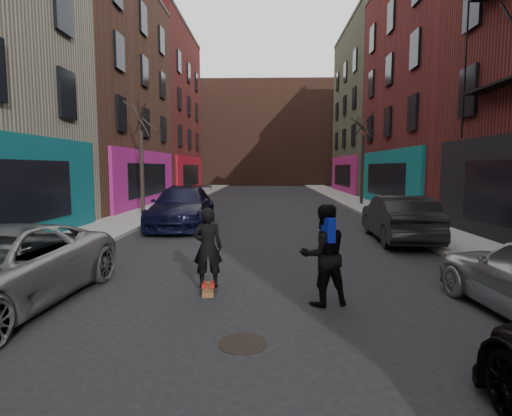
# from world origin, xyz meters

# --- Properties ---
(sidewalk_left) EXTENTS (2.50, 84.00, 0.13)m
(sidewalk_left) POSITION_xyz_m (-6.25, 30.00, 0.07)
(sidewalk_left) COLOR gray
(sidewalk_left) RESTS_ON ground
(sidewalk_right) EXTENTS (2.50, 84.00, 0.13)m
(sidewalk_right) POSITION_xyz_m (6.25, 30.00, 0.07)
(sidewalk_right) COLOR gray
(sidewalk_right) RESTS_ON ground
(building_far) EXTENTS (40.00, 10.00, 14.00)m
(building_far) POSITION_xyz_m (0.00, 56.00, 7.00)
(building_far) COLOR #47281E
(building_far) RESTS_ON ground
(tree_left_far) EXTENTS (2.00, 2.00, 6.50)m
(tree_left_far) POSITION_xyz_m (-6.20, 18.00, 3.38)
(tree_left_far) COLOR black
(tree_left_far) RESTS_ON sidewalk_left
(tree_right_far) EXTENTS (2.00, 2.00, 6.80)m
(tree_right_far) POSITION_xyz_m (6.20, 24.00, 3.53)
(tree_right_far) COLOR black
(tree_right_far) RESTS_ON sidewalk_right
(parked_left_end) EXTENTS (2.57, 5.78, 1.65)m
(parked_left_end) POSITION_xyz_m (-3.44, 14.48, 0.82)
(parked_left_end) COLOR black
(parked_left_end) RESTS_ON ground
(parked_right_end) EXTENTS (1.87, 4.74, 1.54)m
(parked_right_end) POSITION_xyz_m (4.52, 11.50, 0.77)
(parked_right_end) COLOR black
(parked_right_end) RESTS_ON ground
(skateboard) EXTENTS (0.32, 0.82, 0.10)m
(skateboard) POSITION_xyz_m (-1.07, 5.81, 0.05)
(skateboard) COLOR brown
(skateboard) RESTS_ON ground
(skateboarder) EXTENTS (0.62, 0.45, 1.59)m
(skateboarder) POSITION_xyz_m (-1.07, 5.81, 0.90)
(skateboarder) COLOR black
(skateboarder) RESTS_ON skateboard
(pedestrian) EXTENTS (1.05, 0.91, 1.82)m
(pedestrian) POSITION_xyz_m (1.12, 5.12, 0.92)
(pedestrian) COLOR black
(pedestrian) RESTS_ON ground
(manhole) EXTENTS (0.89, 0.89, 0.01)m
(manhole) POSITION_xyz_m (-0.23, 3.46, 0.01)
(manhole) COLOR black
(manhole) RESTS_ON ground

